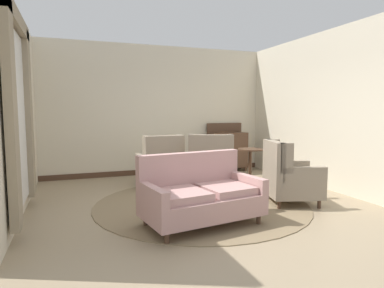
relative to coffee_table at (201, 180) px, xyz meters
name	(u,v)px	position (x,y,z in m)	size (l,w,h in m)	color
ground	(208,209)	(-0.04, -0.40, -0.37)	(8.85, 8.85, 0.00)	#9E896B
wall_back	(157,110)	(-0.04, 2.76, 1.15)	(5.58, 0.08, 3.05)	beige
wall_left	(17,111)	(-2.75, 0.55, 1.15)	(0.08, 4.43, 3.05)	beige
wall_right	(312,111)	(2.66, 0.55, 1.15)	(0.08, 4.43, 3.05)	beige
baseboard_back	(159,171)	(-0.04, 2.71, -0.31)	(5.42, 0.03, 0.12)	#4C3323
area_rug	(201,204)	(-0.04, -0.10, -0.37)	(3.46, 3.46, 0.01)	#847051
window_with_curtains	(19,108)	(-2.66, -0.03, 1.19)	(0.12, 1.96, 2.65)	silver
coffee_table	(201,180)	(0.00, 0.00, 0.00)	(0.81, 0.81, 0.47)	#4C3323
porcelain_vase	(201,166)	(-0.02, -0.04, 0.25)	(0.17, 0.17, 0.38)	#384C93
settee	(200,195)	(-0.41, -0.98, 0.02)	(1.66, 1.07, 0.94)	tan
armchair_far_left	(160,165)	(-0.35, 1.35, 0.06)	(0.81, 0.92, 1.05)	gray
armchair_near_sideboard	(210,166)	(0.55, 0.93, 0.06)	(1.11, 1.13, 1.07)	gray
armchair_beside_settee	(288,177)	(1.30, -0.56, 0.07)	(0.97, 0.93, 1.04)	gray
side_table	(250,163)	(1.45, 0.93, 0.07)	(0.51, 0.51, 0.74)	#4C3323
sideboard	(227,149)	(1.68, 2.47, 0.17)	(0.96, 0.42, 1.20)	#4C3323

